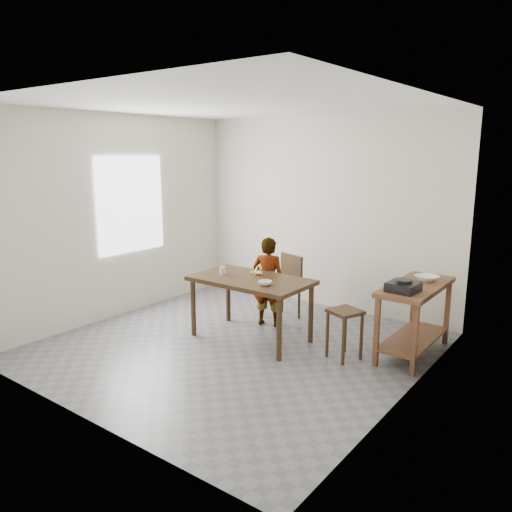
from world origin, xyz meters
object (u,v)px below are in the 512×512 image
Objects in this scene: child at (268,282)px; dining_chair at (281,287)px; stool at (344,334)px; dining_table at (251,309)px; prep_counter at (414,320)px.

child reaches higher than dining_chair.
child is 2.10× the size of stool.
prep_counter is (1.72, 0.70, 0.03)m from dining_table.
prep_counter reaches higher than dining_table.
dining_chair is (-1.86, 0.14, 0.03)m from prep_counter.
dining_table is 1.17× the size of prep_counter.
dining_table is 1.21× the size of child.
dining_table is at bearing -157.85° from prep_counter.
prep_counter is at bearing 11.97° from dining_chair.
child is at bearing -174.39° from prep_counter.
child is 1.36× the size of dining_chair.
child is (-1.84, -0.18, 0.18)m from prep_counter.
dining_table is 1.65× the size of dining_chair.
dining_table is at bearing -64.07° from dining_chair.
child is 1.37m from stool.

